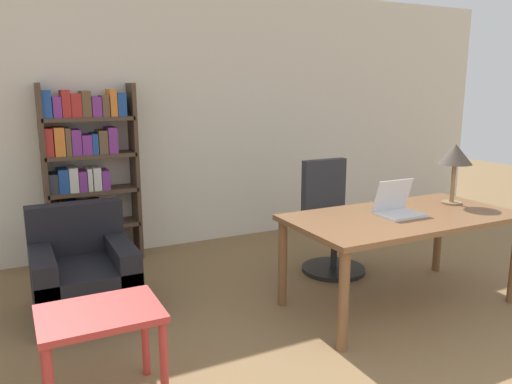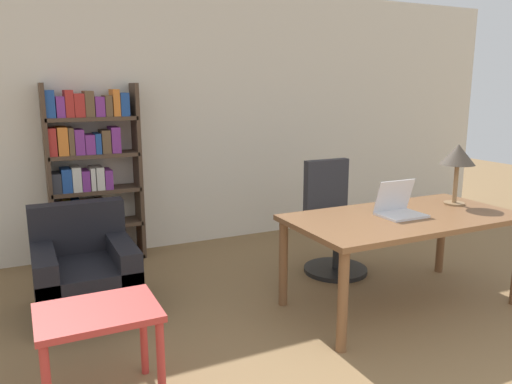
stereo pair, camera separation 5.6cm
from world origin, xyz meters
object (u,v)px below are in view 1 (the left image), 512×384
Objects in this scene: office_chair at (330,225)px; bookshelf at (86,178)px; desk at (402,225)px; laptop at (397,207)px; armchair at (83,278)px; table_lamp at (455,156)px; side_table_blue at (101,327)px.

bookshelf is at bearing 148.58° from office_chair.
laptop reaches higher than desk.
desk is 2.46m from armchair.
table_lamp is 0.81× the size of side_table_blue.
bookshelf is (-2.65, 1.97, -0.28)m from table_lamp.
side_table_blue is 1.28m from armchair.
desk is 2.33m from side_table_blue.
laptop is 2.32m from side_table_blue.
desk is at bearing -45.85° from bookshelf.
table_lamp is at bearing 6.98° from laptop.
armchair is 0.46× the size of bookshelf.
office_chair reaches higher than desk.
desk is at bearing -87.06° from office_chair.
armchair is at bearing 177.25° from office_chair.
side_table_blue is (-2.26, -1.16, 0.03)m from office_chair.
armchair is 1.26m from bookshelf.
desk is at bearing -23.65° from armchair.
office_chair is at bearing 90.62° from laptop.
office_chair is (-0.04, 0.87, -0.22)m from desk.
bookshelf is at bearing 143.34° from table_lamp.
desk is at bearing -170.59° from table_lamp.
table_lamp is at bearing 7.58° from side_table_blue.
office_chair is at bearing -31.42° from bookshelf.
desk is 3.55× the size of table_lamp.
laptop is at bearing -173.02° from table_lamp.
bookshelf is at bearing 133.96° from laptop.
desk is 5.35× the size of laptop.
bookshelf is at bearing 134.15° from desk.
side_table_blue is (-2.27, -0.31, -0.33)m from laptop.
office_chair is 0.60× the size of bookshelf.
armchair is at bearing 156.51° from laptop.
office_chair is at bearing -2.75° from armchair.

